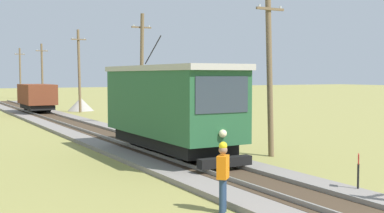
{
  "coord_description": "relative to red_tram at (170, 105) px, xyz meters",
  "views": [
    {
      "loc": [
        -8.99,
        -5.35,
        3.43
      ],
      "look_at": [
        0.76,
        12.2,
        2.15
      ],
      "focal_mm": 46.15,
      "sensor_mm": 36.0,
      "label": 1
    }
  ],
  "objects": [
    {
      "name": "gravel_pile",
      "position": [
        4.6,
        28.46,
        -1.56
      ],
      "size": [
        2.47,
        2.47,
        1.26
      ],
      "primitive_type": "cone",
      "color": "#9E998E",
      "rests_on": "ground"
    },
    {
      "name": "track_worker",
      "position": [
        -2.43,
        -7.84,
        -1.21
      ],
      "size": [
        0.44,
        0.44,
        1.78
      ],
      "rotation": [
        0.0,
        0.0,
        -0.81
      ],
      "color": "navy",
      "rests_on": "ground"
    },
    {
      "name": "utility_pole_near_tram",
      "position": [
        3.99,
        -1.44,
        1.43
      ],
      "size": [
        1.4,
        0.58,
        7.05
      ],
      "color": "brown",
      "rests_on": "ground"
    },
    {
      "name": "utility_pole_far",
      "position": [
        3.99,
        26.67,
        1.71
      ],
      "size": [
        1.4,
        0.62,
        7.61
      ],
      "color": "brown",
      "rests_on": "ground"
    },
    {
      "name": "utility_pole_horizon",
      "position": [
        3.99,
        56.64,
        1.57
      ],
      "size": [
        1.4,
        0.29,
        7.34
      ],
      "color": "brown",
      "rests_on": "ground"
    },
    {
      "name": "red_tram",
      "position": [
        0.0,
        0.0,
        0.0
      ],
      "size": [
        2.6,
        8.54,
        4.79
      ],
      "color": "#235633",
      "rests_on": "rail_right"
    },
    {
      "name": "utility_pole_mid",
      "position": [
        3.99,
        12.16,
        1.64
      ],
      "size": [
        1.4,
        0.59,
        7.47
      ],
      "color": "brown",
      "rests_on": "ground"
    },
    {
      "name": "utility_pole_distant",
      "position": [
        3.99,
        42.14,
        1.49
      ],
      "size": [
        1.4,
        0.47,
        7.17
      ],
      "color": "brown",
      "rests_on": "ground"
    },
    {
      "name": "freight_car",
      "position": [
        -0.0,
        25.89,
        -0.64
      ],
      "size": [
        2.4,
        5.2,
        2.31
      ],
      "color": "brown",
      "rests_on": "rail_right"
    },
    {
      "name": "trackside_signal_marker",
      "position": [
        1.95,
        -8.18,
        -1.53
      ],
      "size": [
        0.21,
        0.21,
        1.18
      ],
      "color": "black",
      "rests_on": "ground"
    }
  ]
}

